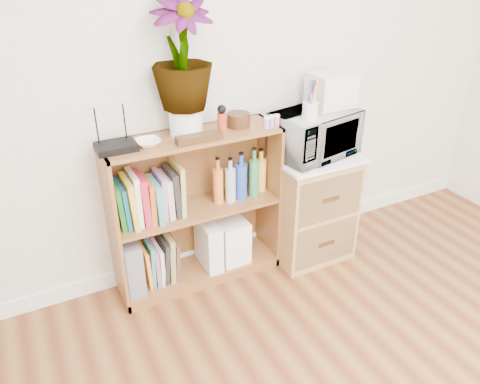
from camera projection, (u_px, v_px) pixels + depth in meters
skirting_board at (239, 243)px, 3.21m from camera, size 4.00×0.02×0.10m
bookshelf at (196, 211)px, 2.76m from camera, size 1.00×0.30×0.95m
wicker_unit at (308, 206)px, 3.06m from camera, size 0.50×0.45×0.70m
microwave at (315, 134)px, 2.81m from camera, size 0.55×0.43×0.27m
pen_cup at (310, 111)px, 2.61m from camera, size 0.09×0.09×0.10m
small_appliance at (331, 90)px, 2.80m from camera, size 0.25×0.21×0.20m
router at (116, 147)px, 2.34m from camera, size 0.20×0.14×0.04m
white_bowl at (148, 143)px, 2.40m from camera, size 0.13×0.13×0.03m
plant_pot at (186, 122)px, 2.50m from camera, size 0.18×0.18×0.15m
potted_plant at (182, 54)px, 2.33m from camera, size 0.32×0.32×0.57m
trinket_box at (199, 138)px, 2.44m from camera, size 0.25×0.06×0.04m
kokeshi_doll at (222, 123)px, 2.54m from camera, size 0.05×0.05×0.11m
wooden_bowl at (239, 120)px, 2.64m from camera, size 0.13×0.13×0.08m
paint_jars at (272, 123)px, 2.63m from camera, size 0.11×0.04×0.06m
file_box at (130, 263)px, 2.70m from camera, size 0.10×0.26×0.33m
magazine_holder_left at (208, 244)px, 2.90m from camera, size 0.10×0.25×0.31m
magazine_holder_mid at (225, 241)px, 2.95m from camera, size 0.09×0.23×0.28m
magazine_holder_right at (237, 237)px, 2.98m from camera, size 0.09×0.23×0.28m
cookbooks at (149, 197)px, 2.57m from camera, size 0.38×0.20×0.30m
liquor_bottles at (241, 175)px, 2.80m from camera, size 0.36×0.07×0.30m
lower_books at (160, 260)px, 2.79m from camera, size 0.21×0.19×0.29m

